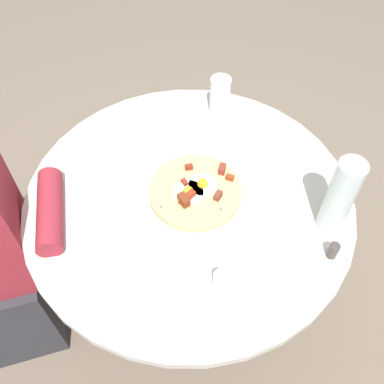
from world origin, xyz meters
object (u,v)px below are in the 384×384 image
bread_plate (154,305)px  water_bottle (340,197)px  knife (167,128)px  fork (165,136)px  breakfast_pizza (195,191)px  pepper_shaker (333,251)px  salt_shaker (219,280)px  water_glass (220,96)px  dining_table (189,227)px  pizza_plate (195,195)px

bread_plate → water_bottle: bearing=-169.3°
knife → bread_plate: bearing=-82.7°
fork → knife: (-0.02, -0.03, 0.00)m
breakfast_pizza → bread_plate: (0.19, 0.29, -0.02)m
knife → pepper_shaker: 0.65m
salt_shaker → pepper_shaker: salt_shaker is taller
bread_plate → water_bottle: water_bottle is taller
water_glass → dining_table: bearing=57.7°
breakfast_pizza → dining_table: bearing=-20.2°
bread_plate → water_bottle: (-0.52, -0.10, 0.12)m
dining_table → salt_shaker: size_ratio=16.09×
bread_plate → pepper_shaker: pepper_shaker is taller
dining_table → breakfast_pizza: bearing=159.8°
bread_plate → pepper_shaker: bearing=-179.4°
fork → water_bottle: size_ratio=0.73×
bread_plate → knife: size_ratio=1.00×
bread_plate → salt_shaker: 0.17m
dining_table → breakfast_pizza: size_ratio=3.57×
bread_plate → salt_shaker: size_ratio=3.04×
pizza_plate → bread_plate: 0.35m
water_glass → pizza_plate: bearing=60.5°
pizza_plate → bread_plate: (0.19, 0.29, -0.00)m
fork → bread_plate: bearing=-82.3°
breakfast_pizza → salt_shaker: (0.02, 0.28, 0.00)m
pepper_shaker → water_glass: bearing=-80.2°
bread_plate → salt_shaker: bearing=-177.1°
fork → salt_shaker: 0.54m
water_bottle → pepper_shaker: (0.04, 0.09, -0.10)m
breakfast_pizza → salt_shaker: 0.28m
pizza_plate → fork: 0.26m
pepper_shaker → fork: bearing=-60.4°
pizza_plate → knife: (0.01, -0.29, 0.00)m
dining_table → fork: 0.30m
breakfast_pizza → water_glass: size_ratio=1.96×
breakfast_pizza → fork: bearing=-84.8°
dining_table → pizza_plate: 0.17m
water_bottle → knife: bearing=-55.3°
fork → pepper_shaker: bearing=-35.5°
dining_table → fork: fork is taller
breakfast_pizza → water_bottle: size_ratio=1.09×
pizza_plate → salt_shaker: salt_shaker is taller
dining_table → salt_shaker: 0.35m
pepper_shaker → water_bottle: bearing=-113.6°
knife → salt_shaker: 0.58m
dining_table → water_glass: size_ratio=7.01×
water_bottle → pepper_shaker: bearing=66.4°
bread_plate → water_glass: water_glass is taller
fork → salt_shaker: size_ratio=3.03×
fork → water_bottle: water_bottle is taller
pizza_plate → breakfast_pizza: 0.02m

